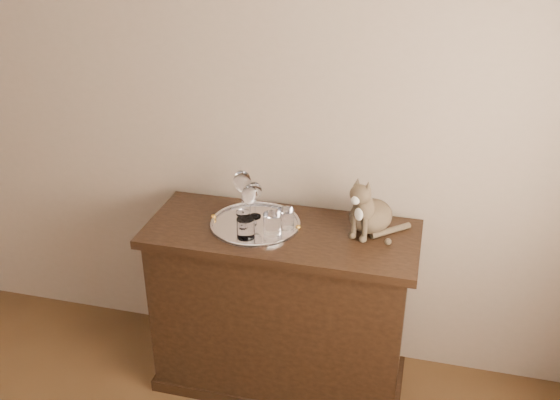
% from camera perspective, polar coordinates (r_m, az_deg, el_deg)
% --- Properties ---
extents(wall_back, '(4.00, 0.10, 2.70)m').
position_cam_1_polar(wall_back, '(2.99, -9.78, 9.96)').
color(wall_back, tan).
rests_on(wall_back, ground).
extents(sideboard, '(1.20, 0.50, 0.85)m').
position_cam_1_polar(sideboard, '(2.96, 0.11, -9.93)').
color(sideboard, black).
rests_on(sideboard, ground).
extents(tray, '(0.40, 0.40, 0.01)m').
position_cam_1_polar(tray, '(2.77, -2.27, -2.28)').
color(tray, silver).
rests_on(tray, sideboard).
extents(wine_glass_a, '(0.08, 0.08, 0.21)m').
position_cam_1_polar(wine_glass_a, '(2.81, -3.45, 0.71)').
color(wine_glass_a, white).
rests_on(wine_glass_a, tray).
extents(wine_glass_b, '(0.06, 0.06, 0.17)m').
position_cam_1_polar(wine_glass_b, '(2.79, -2.32, 0.03)').
color(wine_glass_b, white).
rests_on(wine_glass_b, tray).
extents(wine_glass_d, '(0.07, 0.07, 0.18)m').
position_cam_1_polar(wine_glass_d, '(2.73, -2.77, -0.44)').
color(wine_glass_d, white).
rests_on(wine_glass_d, tray).
extents(tumbler_a, '(0.08, 0.08, 0.09)m').
position_cam_1_polar(tumbler_a, '(2.67, -0.69, -2.16)').
color(tumbler_a, silver).
rests_on(tumbler_a, tray).
extents(tumbler_b, '(0.08, 0.08, 0.09)m').
position_cam_1_polar(tumbler_b, '(2.64, -3.16, -2.59)').
color(tumbler_b, silver).
rests_on(tumbler_b, tray).
extents(tumbler_c, '(0.07, 0.07, 0.08)m').
position_cam_1_polar(tumbler_c, '(2.72, 0.52, -1.70)').
color(tumbler_c, silver).
rests_on(tumbler_c, tray).
extents(cat, '(0.35, 0.34, 0.28)m').
position_cam_1_polar(cat, '(2.70, 8.41, -0.16)').
color(cat, '#4E3B2E').
rests_on(cat, sideboard).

